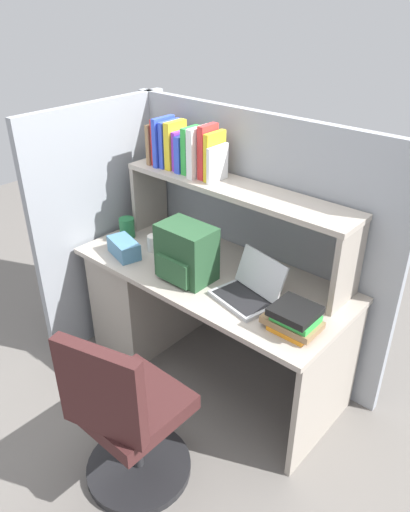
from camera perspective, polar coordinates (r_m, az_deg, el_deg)
ground_plane at (r=3.17m, az=0.61°, el=-13.18°), size 8.00×8.00×0.00m
desk at (r=3.13m, az=-4.77°, el=-4.47°), size 1.60×0.70×0.73m
cubicle_partition_rear at (r=2.97m, az=5.50°, el=1.80°), size 1.84×0.05×1.55m
cubicle_partition_left at (r=3.23m, az=-11.42°, el=3.73°), size 0.05×1.06×1.55m
overhead_hutch at (r=2.70m, az=3.52°, el=6.25°), size 1.44×0.28×0.45m
reference_books_on_shelf at (r=2.85m, az=-2.34°, el=12.43°), size 0.51×0.18×0.30m
laptop at (r=2.49m, az=5.24°, el=-3.93°), size 0.36×0.32×0.22m
backpack at (r=2.60m, az=-2.26°, el=0.32°), size 0.30×0.23×0.31m
computer_mouse at (r=2.89m, az=-4.03°, el=0.37°), size 0.10×0.12×0.03m
paper_cup at (r=2.93m, az=-6.03°, el=1.50°), size 0.08×0.08×0.10m
tissue_box at (r=2.90m, az=-9.47°, el=0.94°), size 0.24×0.18×0.10m
snack_canister at (r=3.11m, az=-9.11°, el=3.29°), size 0.10×0.10×0.13m
desk_book_stack at (r=2.30m, az=10.38°, el=-7.24°), size 0.26×0.19×0.12m
office_chair at (r=2.37m, az=-9.11°, el=-18.64°), size 0.52×0.53×0.93m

